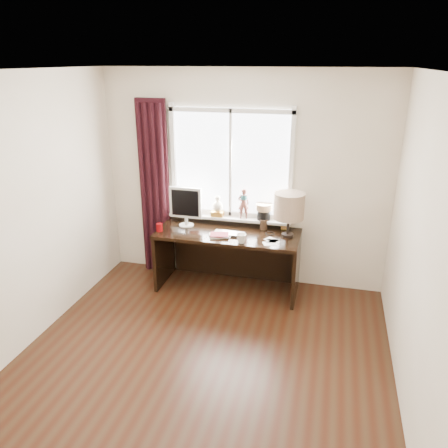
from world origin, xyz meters
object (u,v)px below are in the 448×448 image
(red_cup, at_px, (160,227))
(desk, at_px, (230,248))
(monitor, at_px, (186,204))
(laptop, at_px, (229,233))
(table_lamp, at_px, (289,206))
(mug, at_px, (241,238))

(red_cup, relative_size, desk, 0.06)
(red_cup, relative_size, monitor, 0.19)
(laptop, relative_size, monitor, 0.73)
(red_cup, distance_m, table_lamp, 1.55)
(table_lamp, bearing_deg, red_cup, -171.58)
(mug, distance_m, table_lamp, 0.66)
(red_cup, bearing_deg, desk, 18.09)
(desk, bearing_deg, mug, -58.70)
(desk, xyz_separation_m, table_lamp, (0.70, -0.04, 0.61))
(mug, relative_size, table_lamp, 0.21)
(red_cup, distance_m, desk, 0.89)
(desk, distance_m, monitor, 0.76)
(monitor, bearing_deg, mug, -24.56)
(laptop, xyz_separation_m, desk, (-0.03, 0.16, -0.26))
(mug, distance_m, monitor, 0.88)
(laptop, relative_size, red_cup, 3.73)
(red_cup, xyz_separation_m, monitor, (0.25, 0.25, 0.23))
(laptop, distance_m, monitor, 0.66)
(laptop, bearing_deg, desk, 103.72)
(laptop, height_order, red_cup, red_cup)
(laptop, xyz_separation_m, monitor, (-0.58, 0.15, 0.26))
(laptop, relative_size, table_lamp, 0.68)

